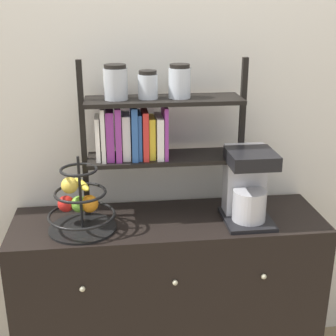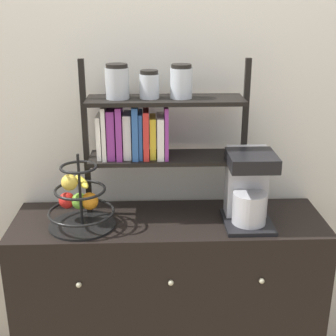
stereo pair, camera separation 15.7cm
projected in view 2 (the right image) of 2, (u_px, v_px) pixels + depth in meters
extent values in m
cube|color=silver|center=(167.00, 112.00, 2.20)|extent=(7.00, 0.05, 2.60)
cube|color=black|center=(169.00, 300.00, 2.25)|extent=(1.40, 0.42, 0.86)
sphere|color=#B2AD8C|center=(79.00, 285.00, 1.95)|extent=(0.02, 0.02, 0.02)
sphere|color=#B2AD8C|center=(171.00, 283.00, 1.97)|extent=(0.02, 0.02, 0.02)
sphere|color=#B2AD8C|center=(262.00, 281.00, 1.98)|extent=(0.02, 0.02, 0.02)
cube|color=black|center=(247.00, 222.00, 2.06)|extent=(0.21, 0.25, 0.02)
cube|color=#B7B7BC|center=(246.00, 181.00, 2.07)|extent=(0.18, 0.10, 0.31)
cylinder|color=#B7B7BC|center=(249.00, 208.00, 2.01)|extent=(0.15, 0.15, 0.14)
cube|color=black|center=(252.00, 161.00, 1.95)|extent=(0.20, 0.20, 0.06)
cylinder|color=black|center=(82.00, 225.00, 2.04)|extent=(0.29, 0.29, 0.01)
cylinder|color=black|center=(80.00, 190.00, 1.99)|extent=(0.01, 0.01, 0.32)
torus|color=black|center=(81.00, 212.00, 2.02)|extent=(0.29, 0.29, 0.01)
torus|color=black|center=(80.00, 190.00, 1.99)|extent=(0.22, 0.22, 0.01)
torus|color=black|center=(78.00, 167.00, 1.95)|extent=(0.16, 0.16, 0.01)
sphere|color=red|center=(67.00, 200.00, 2.05)|extent=(0.07, 0.07, 0.07)
sphere|color=#6BAD33|center=(80.00, 201.00, 2.04)|extent=(0.07, 0.07, 0.07)
sphere|color=orange|center=(90.00, 201.00, 2.04)|extent=(0.08, 0.08, 0.08)
ellipsoid|color=yellow|center=(82.00, 182.00, 2.02)|extent=(0.10, 0.15, 0.04)
sphere|color=gold|center=(69.00, 182.00, 1.97)|extent=(0.07, 0.07, 0.07)
cube|color=black|center=(86.00, 140.00, 2.05)|extent=(0.02, 0.02, 0.70)
cube|color=black|center=(244.00, 139.00, 2.07)|extent=(0.02, 0.02, 0.70)
cube|color=black|center=(165.00, 158.00, 2.09)|extent=(0.68, 0.20, 0.02)
cube|color=black|center=(165.00, 100.00, 2.00)|extent=(0.68, 0.20, 0.02)
cube|color=white|center=(100.00, 136.00, 2.04)|extent=(0.02, 0.13, 0.19)
cube|color=white|center=(105.00, 131.00, 2.04)|extent=(0.02, 0.16, 0.23)
cube|color=#8C338C|center=(112.00, 133.00, 2.04)|extent=(0.03, 0.14, 0.22)
cube|color=#8C338C|center=(120.00, 131.00, 2.04)|extent=(0.03, 0.16, 0.23)
cube|color=white|center=(127.00, 135.00, 2.05)|extent=(0.03, 0.13, 0.20)
cube|color=#2D599E|center=(135.00, 131.00, 2.04)|extent=(0.03, 0.16, 0.23)
cube|color=#2D599E|center=(141.00, 134.00, 2.05)|extent=(0.02, 0.14, 0.20)
cube|color=red|center=(146.00, 133.00, 2.05)|extent=(0.02, 0.16, 0.21)
cube|color=yellow|center=(153.00, 137.00, 2.05)|extent=(0.03, 0.12, 0.18)
cube|color=white|center=(160.00, 136.00, 2.05)|extent=(0.03, 0.16, 0.18)
cube|color=#8C338C|center=(166.00, 131.00, 2.05)|extent=(0.02, 0.16, 0.23)
cylinder|color=#ADB2B7|center=(117.00, 83.00, 1.97)|extent=(0.10, 0.10, 0.13)
cylinder|color=black|center=(117.00, 66.00, 1.94)|extent=(0.09, 0.09, 0.02)
cylinder|color=silver|center=(149.00, 86.00, 1.98)|extent=(0.08, 0.08, 0.10)
cylinder|color=black|center=(149.00, 72.00, 1.96)|extent=(0.08, 0.08, 0.02)
cylinder|color=silver|center=(181.00, 83.00, 1.98)|extent=(0.09, 0.09, 0.13)
cylinder|color=black|center=(181.00, 66.00, 1.95)|extent=(0.09, 0.09, 0.02)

